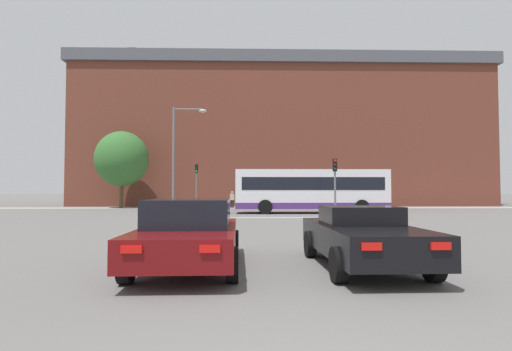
# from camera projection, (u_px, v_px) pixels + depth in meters

# --- Properties ---
(stop_line_strip) EXTENTS (7.46, 0.30, 0.01)m
(stop_line_strip) POSITION_uv_depth(u_px,v_px,m) (256.00, 218.00, 23.90)
(stop_line_strip) COLOR silver
(stop_line_strip) RESTS_ON ground_plane
(far_pavement) EXTENTS (68.29, 2.50, 0.01)m
(far_pavement) POSITION_uv_depth(u_px,v_px,m) (253.00, 208.00, 37.53)
(far_pavement) COLOR #A09B91
(far_pavement) RESTS_ON ground_plane
(brick_civic_building) EXTENTS (46.10, 15.55, 18.09)m
(brick_civic_building) POSITION_uv_depth(u_px,v_px,m) (279.00, 137.00, 48.85)
(brick_civic_building) COLOR brown
(brick_civic_building) RESTS_ON ground_plane
(car_saloon_left) EXTENTS (2.13, 4.81, 1.44)m
(car_saloon_left) POSITION_uv_depth(u_px,v_px,m) (190.00, 233.00, 8.46)
(car_saloon_left) COLOR #600C0F
(car_saloon_left) RESTS_ON ground_plane
(car_roadster_right) EXTENTS (2.00, 4.50, 1.29)m
(car_roadster_right) POSITION_uv_depth(u_px,v_px,m) (362.00, 236.00, 8.45)
(car_roadster_right) COLOR black
(car_roadster_right) RESTS_ON ground_plane
(bus_crossing_lead) EXTENTS (10.87, 2.64, 3.12)m
(bus_crossing_lead) POSITION_uv_depth(u_px,v_px,m) (311.00, 190.00, 28.84)
(bus_crossing_lead) COLOR silver
(bus_crossing_lead) RESTS_ON ground_plane
(traffic_light_far_left) EXTENTS (0.26, 0.31, 4.08)m
(traffic_light_far_left) POSITION_uv_depth(u_px,v_px,m) (196.00, 178.00, 36.78)
(traffic_light_far_left) COLOR slate
(traffic_light_far_left) RESTS_ON ground_plane
(traffic_light_near_right) EXTENTS (0.26, 0.31, 3.65)m
(traffic_light_near_right) POSITION_uv_depth(u_px,v_px,m) (335.00, 177.00, 25.13)
(traffic_light_near_right) COLOR slate
(traffic_light_near_right) RESTS_ON ground_plane
(street_lamp_junction) EXTENTS (2.24, 0.36, 7.14)m
(street_lamp_junction) POSITION_uv_depth(u_px,v_px,m) (179.00, 149.00, 26.17)
(street_lamp_junction) COLOR slate
(street_lamp_junction) RESTS_ON ground_plane
(pedestrian_waiting) EXTENTS (0.27, 0.42, 1.85)m
(pedestrian_waiting) POSITION_uv_depth(u_px,v_px,m) (304.00, 196.00, 37.96)
(pedestrian_waiting) COLOR #333851
(pedestrian_waiting) RESTS_ON ground_plane
(pedestrian_walking_east) EXTENTS (0.42, 0.27, 1.56)m
(pedestrian_walking_east) POSITION_uv_depth(u_px,v_px,m) (232.00, 198.00, 37.22)
(pedestrian_walking_east) COLOR black
(pedestrian_walking_east) RESTS_ON ground_plane
(pedestrian_walking_west) EXTENTS (0.44, 0.43, 1.60)m
(pedestrian_walking_west) POSITION_uv_depth(u_px,v_px,m) (288.00, 198.00, 38.41)
(pedestrian_walking_west) COLOR #333851
(pedestrian_walking_west) RESTS_ON ground_plane
(tree_by_building) EXTENTS (4.96, 4.96, 7.23)m
(tree_by_building) POSITION_uv_depth(u_px,v_px,m) (122.00, 159.00, 37.60)
(tree_by_building) COLOR #4C3823
(tree_by_building) RESTS_ON ground_plane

